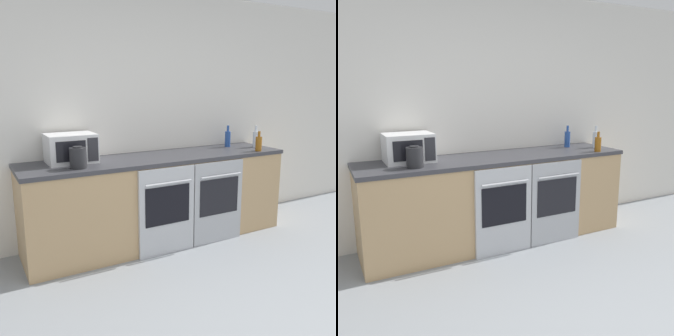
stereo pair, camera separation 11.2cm
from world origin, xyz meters
TOP-DOWN VIEW (x-y plane):
  - wall_back at (0.00, 2.49)m, footprint 10.00×0.06m
  - counter_back at (0.00, 2.13)m, footprint 2.81×0.68m
  - oven_left at (-0.09, 1.79)m, footprint 0.60×0.06m
  - oven_right at (0.51, 1.79)m, footprint 0.60×0.06m
  - microwave at (-0.87, 2.25)m, footprint 0.45×0.35m
  - bottle_clear at (1.26, 2.10)m, footprint 0.07×0.07m
  - bottle_amber at (1.11, 1.87)m, footprint 0.07×0.07m
  - bottle_blue at (0.99, 2.27)m, footprint 0.07×0.07m
  - kettle at (-0.89, 1.96)m, footprint 0.15×0.15m

SIDE VIEW (x-z plane):
  - oven_left at x=-0.09m, z-range 0.01..0.88m
  - oven_right at x=0.51m, z-range 0.01..0.88m
  - counter_back at x=0.00m, z-range 0.00..0.92m
  - bottle_amber at x=1.11m, z-range 0.89..1.11m
  - kettle at x=-0.89m, z-range 0.91..1.11m
  - bottle_blue at x=0.99m, z-range 0.89..1.14m
  - bottle_clear at x=1.26m, z-range 0.89..1.14m
  - microwave at x=-0.87m, z-range 0.92..1.19m
  - wall_back at x=0.00m, z-range 0.00..2.60m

